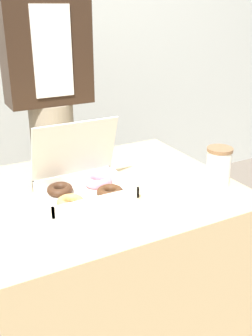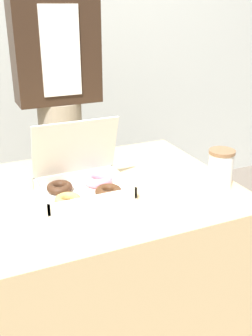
% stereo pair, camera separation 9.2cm
% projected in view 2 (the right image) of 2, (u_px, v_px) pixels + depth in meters
% --- Properties ---
extents(wall_back, '(10.00, 0.05, 2.60)m').
position_uv_depth(wall_back, '(21.00, 11.00, 2.33)').
color(wall_back, '#B2B7B2').
rests_on(wall_back, ground_plane).
extents(table, '(0.92, 0.77, 0.72)m').
position_uv_depth(table, '(106.00, 269.00, 1.56)').
color(table, tan).
rests_on(table, ground_plane).
extents(donut_box, '(0.30, 0.24, 0.25)m').
position_uv_depth(donut_box, '(84.00, 182.00, 1.37)').
color(donut_box, white).
rests_on(donut_box, table).
extents(coffee_cup, '(0.09, 0.09, 0.14)m').
position_uv_depth(coffee_cup, '(221.00, 168.00, 1.41)').
color(coffee_cup, white).
rests_on(coffee_cup, table).
extents(person_customer, '(0.38, 0.24, 1.75)m').
position_uv_depth(person_customer, '(58.00, 84.00, 1.81)').
color(person_customer, gray).
rests_on(person_customer, ground_plane).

